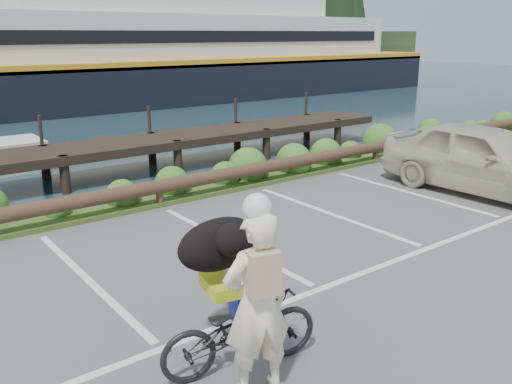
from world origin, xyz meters
TOP-DOWN VIEW (x-y plane):
  - ground at (0.00, 0.00)m, footprint 72.00×72.00m
  - vegetation_strip at (0.00, 5.30)m, footprint 34.00×1.60m
  - log_rail at (0.00, 4.60)m, footprint 32.00×0.30m
  - bicycle at (-2.05, -1.26)m, footprint 1.94×1.02m
  - cyclist at (-2.14, -1.69)m, footprint 0.81×0.62m
  - dog at (-1.93, -0.69)m, footprint 0.74×1.16m
  - parked_car at (6.55, 0.97)m, footprint 2.13×4.90m

SIDE VIEW (x-z plane):
  - ground at x=0.00m, z-range 0.00..0.00m
  - log_rail at x=0.00m, z-range -0.30..0.30m
  - vegetation_strip at x=0.00m, z-range 0.00..0.10m
  - bicycle at x=-2.05m, z-range 0.00..0.97m
  - parked_car at x=6.55m, z-range 0.00..1.65m
  - cyclist at x=-2.14m, z-range 0.00..2.00m
  - dog at x=-1.93m, z-range 0.97..1.59m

